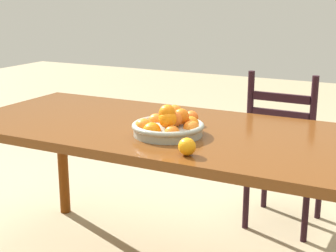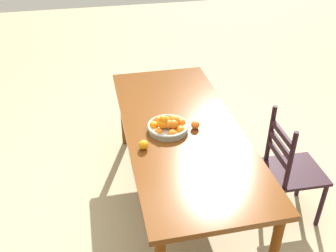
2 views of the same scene
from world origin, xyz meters
The scene contains 5 objects.
dining_table centered at (0.00, 0.00, 0.68)m, with size 2.04×0.86×0.75m.
chair_near_window centered at (0.31, 0.78, 0.45)m, with size 0.41×0.41×0.93m.
fruit_bowl centered at (0.03, -0.12, 0.80)m, with size 0.31×0.31×0.14m.
orange_loose_0 centered at (0.21, -0.33, 0.79)m, with size 0.07×0.07×0.07m, color orange.
orange_loose_1 centered at (0.04, 0.09, 0.79)m, with size 0.07×0.07×0.07m, color orange.
Camera 1 is at (0.95, -1.94, 1.34)m, focal length 53.09 mm.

